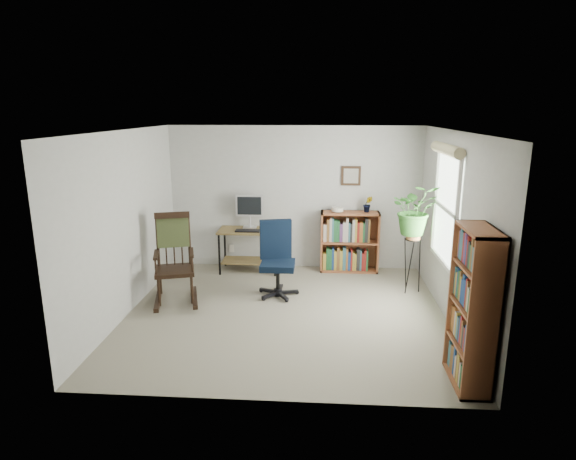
# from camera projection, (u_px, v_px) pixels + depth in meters

# --- Properties ---
(floor) EXTENTS (4.20, 4.00, 0.00)m
(floor) POSITION_uv_depth(u_px,v_px,m) (286.00, 313.00, 6.44)
(floor) COLOR gray
(floor) RESTS_ON ground
(ceiling) EXTENTS (4.20, 4.00, 0.00)m
(ceiling) POSITION_uv_depth(u_px,v_px,m) (286.00, 131.00, 5.86)
(ceiling) COLOR silver
(ceiling) RESTS_ON ground
(wall_back) EXTENTS (4.20, 0.00, 2.40)m
(wall_back) POSITION_uv_depth(u_px,v_px,m) (295.00, 198.00, 8.08)
(wall_back) COLOR #B7B7B3
(wall_back) RESTS_ON ground
(wall_front) EXTENTS (4.20, 0.00, 2.40)m
(wall_front) POSITION_uv_depth(u_px,v_px,m) (269.00, 280.00, 4.22)
(wall_front) COLOR #B7B7B3
(wall_front) RESTS_ON ground
(wall_left) EXTENTS (0.00, 4.00, 2.40)m
(wall_left) POSITION_uv_depth(u_px,v_px,m) (126.00, 224.00, 6.29)
(wall_left) COLOR #B7B7B3
(wall_left) RESTS_ON ground
(wall_right) EXTENTS (0.00, 4.00, 2.40)m
(wall_right) POSITION_uv_depth(u_px,v_px,m) (453.00, 229.00, 6.01)
(wall_right) COLOR #B7B7B3
(wall_right) RESTS_ON ground
(window) EXTENTS (0.12, 1.20, 1.50)m
(window) POSITION_uv_depth(u_px,v_px,m) (445.00, 208.00, 6.25)
(window) COLOR silver
(window) RESTS_ON wall_right
(desk) EXTENTS (0.99, 0.55, 0.72)m
(desk) POSITION_uv_depth(u_px,v_px,m) (249.00, 250.00, 8.05)
(desk) COLOR brown
(desk) RESTS_ON floor
(monitor) EXTENTS (0.46, 0.16, 0.56)m
(monitor) POSITION_uv_depth(u_px,v_px,m) (250.00, 211.00, 8.03)
(monitor) COLOR silver
(monitor) RESTS_ON desk
(keyboard) EXTENTS (0.40, 0.15, 0.02)m
(keyboard) POSITION_uv_depth(u_px,v_px,m) (248.00, 231.00, 7.84)
(keyboard) COLOR black
(keyboard) RESTS_ON desk
(office_chair) EXTENTS (0.72, 0.72, 1.11)m
(office_chair) POSITION_uv_depth(u_px,v_px,m) (278.00, 259.00, 6.92)
(office_chair) COLOR black
(office_chair) RESTS_ON floor
(rocking_chair) EXTENTS (0.94, 1.24, 1.28)m
(rocking_chair) POSITION_uv_depth(u_px,v_px,m) (174.00, 259.00, 6.68)
(rocking_chair) COLOR black
(rocking_chair) RESTS_ON floor
(low_bookshelf) EXTENTS (0.96, 0.32, 1.01)m
(low_bookshelf) POSITION_uv_depth(u_px,v_px,m) (349.00, 242.00, 8.02)
(low_bookshelf) COLOR brown
(low_bookshelf) RESTS_ON floor
(tall_bookshelf) EXTENTS (0.30, 0.70, 1.59)m
(tall_bookshelf) POSITION_uv_depth(u_px,v_px,m) (473.00, 308.00, 4.62)
(tall_bookshelf) COLOR brown
(tall_bookshelf) RESTS_ON floor
(plant_stand) EXTENTS (0.34, 0.34, 0.95)m
(plant_stand) POSITION_uv_depth(u_px,v_px,m) (412.00, 261.00, 7.11)
(plant_stand) COLOR black
(plant_stand) RESTS_ON floor
(spider_plant) EXTENTS (1.69, 1.88, 1.46)m
(spider_plant) POSITION_uv_depth(u_px,v_px,m) (417.00, 185.00, 6.83)
(spider_plant) COLOR #2D6724
(spider_plant) RESTS_ON plant_stand
(potted_plant_small) EXTENTS (0.13, 0.24, 0.11)m
(potted_plant_small) POSITION_uv_depth(u_px,v_px,m) (368.00, 209.00, 7.87)
(potted_plant_small) COLOR #2D6724
(potted_plant_small) RESTS_ON low_bookshelf
(framed_picture) EXTENTS (0.32, 0.04, 0.32)m
(framed_picture) POSITION_uv_depth(u_px,v_px,m) (351.00, 176.00, 7.90)
(framed_picture) COLOR black
(framed_picture) RESTS_ON wall_back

